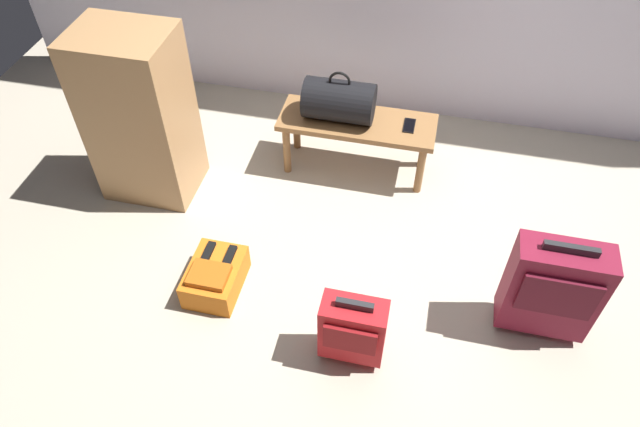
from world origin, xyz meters
name	(u,v)px	position (x,y,z in m)	size (l,w,h in m)	color
ground_plane	(375,267)	(0.00, 0.00, 0.00)	(6.60, 6.60, 0.00)	#B2A893
bench	(357,128)	(-0.27, 0.82, 0.34)	(1.00, 0.36, 0.40)	olive
duffel_bag_black	(339,101)	(-0.40, 0.82, 0.53)	(0.44, 0.26, 0.34)	black
cell_phone	(409,126)	(0.05, 0.84, 0.41)	(0.07, 0.14, 0.01)	black
suitcase_upright_burgundy	(552,288)	(0.90, -0.21, 0.34)	(0.45, 0.22, 0.66)	maroon
suitcase_small_red	(353,329)	(-0.03, -0.59, 0.24)	(0.32, 0.19, 0.46)	red
backpack_orange	(215,276)	(-0.85, -0.34, 0.09)	(0.28, 0.38, 0.21)	orange
side_cabinet	(140,117)	(-1.53, 0.38, 0.55)	(0.56, 0.44, 1.10)	#A87A4C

